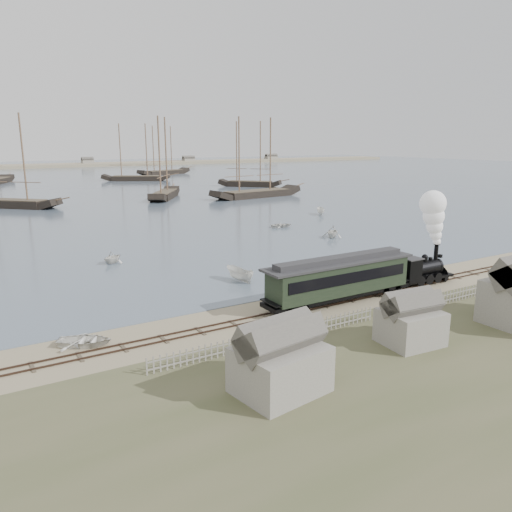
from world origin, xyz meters
TOP-DOWN VIEW (x-y plane):
  - ground at (0.00, 0.00)m, footprint 600.00×600.00m
  - harbor_water at (0.00, 170.00)m, footprint 600.00×336.00m
  - rail_track at (0.00, -2.00)m, footprint 120.00×1.80m
  - picket_fence_west at (-6.50, -7.00)m, footprint 19.00×0.10m
  - picket_fence_east at (12.50, -7.50)m, footprint 15.00×0.10m
  - shed_left at (-10.00, -13.00)m, footprint 5.00×4.00m
  - shed_mid at (2.00, -12.00)m, footprint 4.00×3.50m
  - far_spit at (0.00, 250.00)m, footprint 500.00×20.00m
  - locomotive at (16.00, -2.00)m, footprint 7.33×2.74m
  - passenger_coach at (3.86, -2.00)m, footprint 15.39×2.97m
  - beached_dinghy at (-18.25, -0.17)m, footprint 4.26×4.69m
  - rowboat_1 at (-9.74, 23.09)m, footprint 3.65×3.76m
  - rowboat_2 at (-0.60, 8.47)m, footprint 3.99×2.25m
  - rowboat_3 at (21.51, 33.29)m, footprint 3.07×3.93m
  - rowboat_4 at (23.00, 21.91)m, footprint 4.31×4.44m
  - rowboat_5 at (36.07, 41.22)m, footprint 3.82×3.06m
  - schooner_2 at (-14.27, 84.01)m, footprint 18.98×18.67m
  - schooner_3 at (20.20, 83.47)m, footprint 14.96×19.66m
  - schooner_4 at (41.28, 73.83)m, footprint 26.51×9.20m
  - schooner_5 at (54.51, 99.73)m, footprint 16.96×17.23m
  - schooner_8 at (31.45, 140.49)m, footprint 23.45×16.40m
  - schooner_9 at (51.89, 166.02)m, footprint 25.48×13.82m

SIDE VIEW (x-z plane):
  - ground at x=0.00m, z-range 0.00..0.00m
  - picket_fence_west at x=-6.50m, z-range -0.60..0.60m
  - picket_fence_east at x=12.50m, z-range -0.60..0.60m
  - shed_left at x=-10.00m, z-range -2.05..2.05m
  - shed_mid at x=2.00m, z-range -1.80..1.80m
  - far_spit at x=0.00m, z-range -0.90..0.90m
  - harbor_water at x=0.00m, z-range 0.00..0.06m
  - rail_track at x=0.00m, z-range -0.04..0.12m
  - beached_dinghy at x=-18.25m, z-range 0.00..0.79m
  - rowboat_3 at x=21.51m, z-range 0.06..0.80m
  - rowboat_5 at x=36.07m, z-range 0.06..1.46m
  - rowboat_2 at x=-0.60m, z-range 0.06..1.52m
  - rowboat_1 at x=-9.74m, z-range 0.06..1.57m
  - rowboat_4 at x=23.00m, z-range 0.06..1.85m
  - passenger_coach at x=3.86m, z-range 0.48..4.21m
  - locomotive at x=16.00m, z-range -0.35..8.78m
  - schooner_2 at x=-14.27m, z-range 0.06..20.06m
  - schooner_3 at x=20.20m, z-range 0.06..20.06m
  - schooner_4 at x=41.28m, z-range 0.06..20.06m
  - schooner_5 at x=54.51m, z-range 0.06..20.06m
  - schooner_8 at x=31.45m, z-range 0.06..20.06m
  - schooner_9 at x=51.89m, z-range 0.06..20.06m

